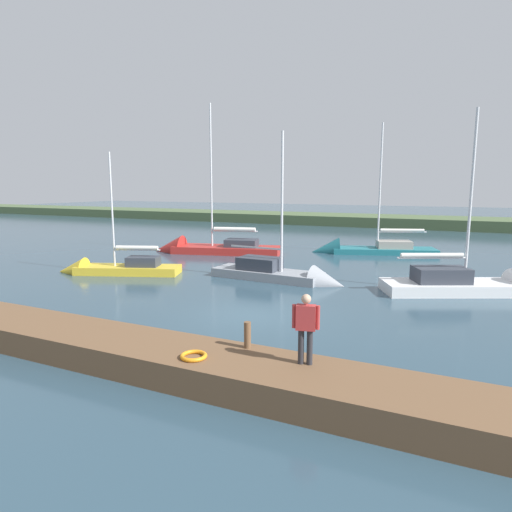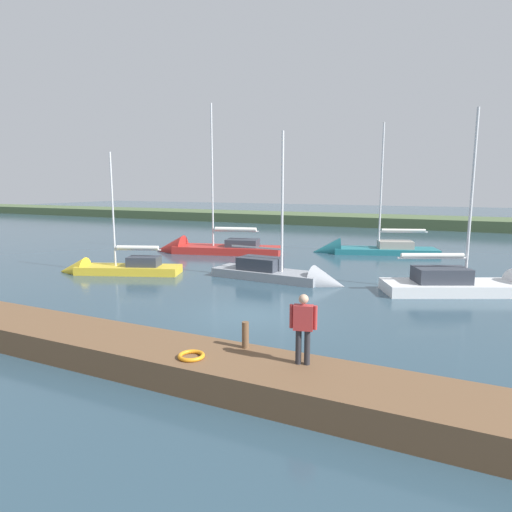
% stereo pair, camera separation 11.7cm
% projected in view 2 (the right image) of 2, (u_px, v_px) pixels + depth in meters
% --- Properties ---
extents(ground_plane, '(200.00, 200.00, 0.00)m').
position_uv_depth(ground_plane, '(253.00, 315.00, 16.73)').
color(ground_plane, '#2D4756').
extents(far_shoreline, '(180.00, 8.00, 2.40)m').
position_uv_depth(far_shoreline, '(399.00, 226.00, 53.62)').
color(far_shoreline, '#4C603D').
rests_on(far_shoreline, ground_plane).
extents(dock_pier, '(21.85, 2.12, 0.73)m').
position_uv_depth(dock_pier, '(160.00, 357.00, 11.62)').
color(dock_pier, brown).
rests_on(dock_pier, ground_plane).
extents(mooring_post_near, '(0.18, 0.18, 0.69)m').
position_uv_depth(mooring_post_near, '(245.00, 335.00, 11.24)').
color(mooring_post_near, brown).
rests_on(mooring_post_near, dock_pier).
extents(life_ring_buoy, '(0.66, 0.66, 0.10)m').
position_uv_depth(life_ring_buoy, '(191.00, 356.00, 10.62)').
color(life_ring_buoy, orange).
rests_on(life_ring_buoy, dock_pier).
extents(sailboat_far_right, '(9.12, 4.96, 10.37)m').
position_uv_depth(sailboat_far_right, '(362.00, 252.00, 32.09)').
color(sailboat_far_right, '#1E6B75').
rests_on(sailboat_far_right, ground_plane).
extents(sailboat_inner_slip, '(7.28, 2.25, 8.48)m').
position_uv_depth(sailboat_inner_slip, '(286.00, 278.00, 22.72)').
color(sailboat_inner_slip, gray).
rests_on(sailboat_inner_slip, ground_plane).
extents(sailboat_outer_mooring, '(7.01, 3.98, 7.45)m').
position_uv_depth(sailboat_outer_mooring, '(112.00, 271.00, 24.63)').
color(sailboat_outer_mooring, gold).
rests_on(sailboat_outer_mooring, ground_plane).
extents(sailboat_behind_pier, '(9.77, 4.60, 11.75)m').
position_uv_depth(sailboat_behind_pier, '(207.00, 251.00, 32.29)').
color(sailboat_behind_pier, '#B22823').
rests_on(sailboat_behind_pier, ground_plane).
extents(sailboat_mid_channel, '(7.91, 5.24, 9.21)m').
position_uv_depth(sailboat_mid_channel, '(482.00, 289.00, 20.06)').
color(sailboat_mid_channel, white).
rests_on(sailboat_mid_channel, ground_plane).
extents(person_on_dock, '(0.63, 0.32, 1.68)m').
position_uv_depth(person_on_dock, '(303.00, 324.00, 10.10)').
color(person_on_dock, '#28282D').
rests_on(person_on_dock, dock_pier).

